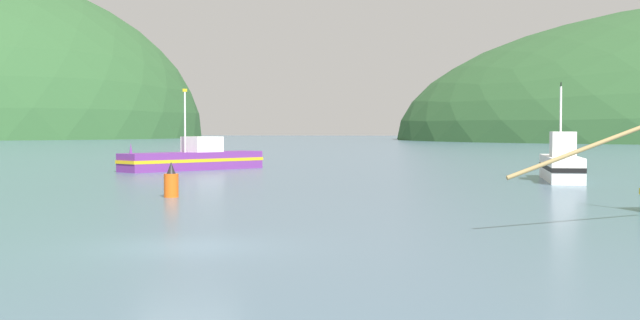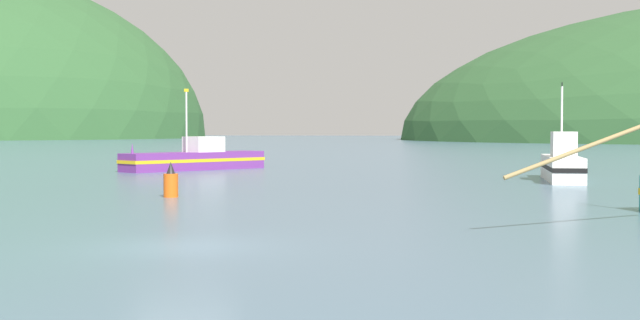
# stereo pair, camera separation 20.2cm
# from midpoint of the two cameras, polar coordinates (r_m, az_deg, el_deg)

# --- Properties ---
(ground_plane) EXTENTS (600.00, 600.00, 0.00)m
(ground_plane) POSITION_cam_midpoint_polar(r_m,az_deg,el_deg) (22.08, -8.83, -5.50)
(ground_plane) COLOR slate
(fishing_boat_white) EXTENTS (1.95, 8.41, 5.39)m
(fishing_boat_white) POSITION_cam_midpoint_polar(r_m,az_deg,el_deg) (50.68, 14.97, -0.30)
(fishing_boat_white) COLOR white
(fishing_boat_white) RESTS_ON ground
(fishing_boat_purple) EXTENTS (8.26, 10.05, 5.52)m
(fishing_boat_purple) POSITION_cam_midpoint_polar(r_m,az_deg,el_deg) (61.93, -8.11, 0.08)
(fishing_boat_purple) COLOR #6B2D84
(fishing_boat_purple) RESTS_ON ground
(channel_buoy) EXTENTS (0.61, 0.61, 1.48)m
(channel_buoy) POSITION_cam_midpoint_polar(r_m,az_deg,el_deg) (37.79, -9.59, -1.43)
(channel_buoy) COLOR #E55914
(channel_buoy) RESTS_ON ground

